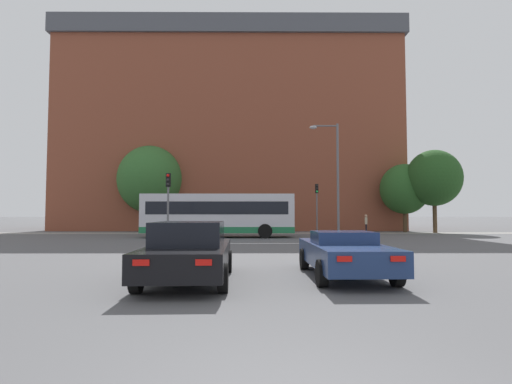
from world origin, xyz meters
The scene contains 14 objects.
stop_line_strip centered at (0.00, 19.75, 0.00)m, with size 7.70×0.30×0.01m, color silver.
far_pavement centered at (0.00, 31.73, 0.01)m, with size 68.55×2.50×0.01m, color gray.
brick_civic_building centered at (-2.97, 43.56, 10.92)m, with size 36.12×16.58×23.42m.
car_saloon_left centered at (-2.05, 6.91, 0.76)m, with size 2.19×4.97×1.51m.
car_roadster_right centered at (2.06, 7.62, 0.65)m, with size 2.04×4.82×1.23m.
bus_crossing_lead centered at (-2.97, 25.69, 1.67)m, with size 10.84×2.64×3.11m.
traffic_light_far_right centered at (5.06, 31.15, 2.87)m, with size 0.26×0.31×4.28m.
traffic_light_near_left centered at (-5.38, 19.84, 2.74)m, with size 0.26×0.31×4.07m.
street_lamp_junction centered at (4.96, 23.41, 4.71)m, with size 1.97×0.36×7.81m.
pedestrian_waiting centered at (9.42, 31.52, 0.96)m, with size 0.32×0.44×1.64m.
pedestrian_walking_east centered at (-3.79, 31.07, 0.92)m, with size 0.40×0.23×1.59m.
tree_by_building centered at (15.78, 32.23, 4.91)m, with size 4.79×4.79×7.44m.
tree_kerbside centered at (-10.57, 35.71, 5.08)m, with size 6.27×6.27×8.37m.
tree_distant centered at (13.73, 33.91, 4.02)m, with size 4.46×4.46×6.38m.
Camera 1 is at (-0.41, -3.31, 1.72)m, focal length 28.00 mm.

